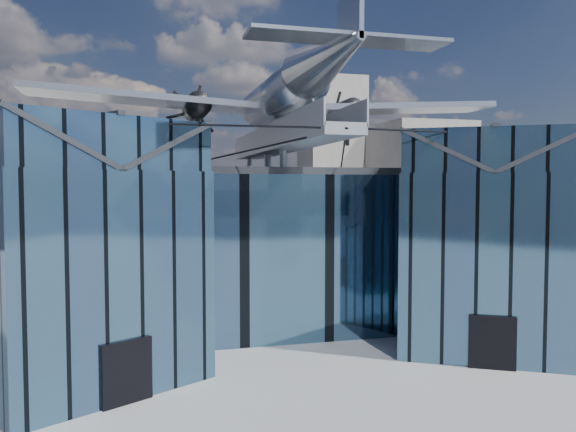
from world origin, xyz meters
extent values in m
plane|color=gray|center=(0.00, 0.00, 0.00)|extent=(120.00, 120.00, 0.00)
cube|color=#3F6280|center=(0.00, 9.00, 4.75)|extent=(28.00, 14.00, 9.50)
cube|color=#26292E|center=(0.00, 9.00, 9.70)|extent=(28.00, 14.00, 0.40)
cube|color=#3F6280|center=(-10.50, -1.00, 4.75)|extent=(11.79, 11.43, 9.50)
cube|color=#3F6280|center=(-10.50, -1.00, 10.60)|extent=(11.56, 11.20, 2.20)
cube|color=#26292E|center=(-12.45, -2.12, 10.60)|extent=(7.98, 9.23, 2.40)
cube|color=#26292E|center=(-8.55, 0.12, 10.60)|extent=(7.98, 9.23, 2.40)
cube|color=#26292E|center=(-10.50, -1.00, 11.75)|extent=(4.30, 7.10, 0.18)
cube|color=black|center=(-8.48, -4.51, 1.30)|extent=(2.03, 1.32, 2.60)
cube|color=black|center=(-6.60, 1.25, 4.75)|extent=(0.34, 0.34, 9.50)
cube|color=#3F6280|center=(10.50, -1.00, 4.75)|extent=(11.79, 11.43, 9.50)
cube|color=#3F6280|center=(10.50, -1.00, 10.60)|extent=(11.56, 11.20, 2.20)
cube|color=#26292E|center=(8.55, 0.12, 10.60)|extent=(7.98, 9.23, 2.40)
cube|color=#26292E|center=(12.45, -2.12, 10.60)|extent=(7.98, 9.23, 2.40)
cube|color=#26292E|center=(10.50, -1.00, 11.75)|extent=(4.30, 7.10, 0.18)
cube|color=black|center=(8.48, -4.51, 1.30)|extent=(2.03, 1.32, 2.60)
cube|color=black|center=(6.60, 1.25, 4.75)|extent=(0.34, 0.34, 9.50)
cube|color=#90949C|center=(0.00, 3.50, 11.10)|extent=(1.80, 21.00, 0.50)
cube|color=#90949C|center=(-0.90, 3.50, 11.75)|extent=(0.08, 21.00, 1.10)
cube|color=#90949C|center=(0.90, 3.50, 11.75)|extent=(0.08, 21.00, 1.10)
cylinder|color=#90949C|center=(0.00, 13.00, 10.43)|extent=(0.44, 0.44, 1.35)
cylinder|color=#90949C|center=(0.00, 7.00, 10.43)|extent=(0.44, 0.44, 1.35)
cylinder|color=#90949C|center=(0.00, 3.00, 10.43)|extent=(0.44, 0.44, 1.35)
cylinder|color=#90949C|center=(0.00, 4.00, 12.05)|extent=(0.70, 0.70, 1.40)
cylinder|color=black|center=(-5.25, -4.00, 11.40)|extent=(10.55, 6.08, 0.69)
cylinder|color=black|center=(5.25, -4.00, 11.40)|extent=(10.55, 6.08, 0.69)
cylinder|color=black|center=(-3.00, 1.50, 10.55)|extent=(6.09, 17.04, 1.19)
cylinder|color=black|center=(3.00, 1.50, 10.55)|extent=(6.09, 17.04, 1.19)
cylinder|color=#A5AAB1|center=(0.00, 4.00, 14.00)|extent=(2.50, 11.00, 2.50)
sphere|color=#A5AAB1|center=(0.00, 9.50, 14.00)|extent=(2.50, 2.50, 2.50)
cube|color=black|center=(0.00, 8.50, 14.69)|extent=(1.60, 1.40, 0.50)
cone|color=#A5AAB1|center=(0.00, -5.00, 14.30)|extent=(2.50, 7.00, 2.50)
cube|color=#A5AAB1|center=(0.00, -7.30, 15.90)|extent=(0.18, 2.40, 3.40)
cube|color=#A5AAB1|center=(0.00, -7.20, 14.50)|extent=(8.00, 1.80, 0.14)
cube|color=#A5AAB1|center=(-7.00, 5.00, 13.70)|extent=(14.00, 3.20, 1.08)
cylinder|color=black|center=(-4.60, 5.60, 13.45)|extent=(1.44, 3.20, 1.44)
cone|color=black|center=(-4.60, 7.40, 13.45)|extent=(0.70, 0.70, 0.70)
cube|color=black|center=(-4.60, 7.55, 13.45)|extent=(1.05, 0.06, 3.33)
cube|color=black|center=(-4.60, 7.55, 13.45)|extent=(2.53, 0.06, 2.53)
cube|color=black|center=(-4.60, 7.55, 13.45)|extent=(3.33, 0.06, 1.05)
cylinder|color=black|center=(-4.60, 5.00, 12.22)|extent=(0.24, 0.24, 1.75)
cube|color=#A5AAB1|center=(7.00, 5.00, 13.70)|extent=(14.00, 3.20, 1.08)
cylinder|color=black|center=(4.60, 5.60, 13.45)|extent=(1.44, 3.20, 1.44)
cone|color=black|center=(4.60, 7.40, 13.45)|extent=(0.70, 0.70, 0.70)
cube|color=black|center=(4.60, 7.55, 13.45)|extent=(1.05, 0.06, 3.33)
cube|color=black|center=(4.60, 7.55, 13.45)|extent=(2.53, 0.06, 2.53)
cube|color=black|center=(4.60, 7.55, 13.45)|extent=(3.33, 0.06, 1.05)
cylinder|color=black|center=(4.60, 5.00, 12.22)|extent=(0.24, 0.24, 1.75)
cube|color=gray|center=(32.00, 48.00, 9.00)|extent=(12.00, 14.00, 18.00)
cube|color=gray|center=(-20.00, 55.00, 7.00)|extent=(14.00, 10.00, 14.00)
cube|color=gray|center=(22.00, 58.00, 13.00)|extent=(9.00, 9.00, 26.00)
camera|label=1|loc=(-7.85, -27.78, 8.81)|focal=35.00mm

